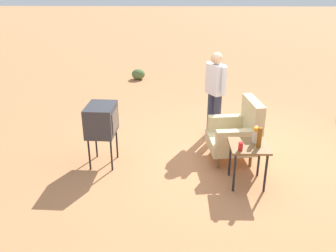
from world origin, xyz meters
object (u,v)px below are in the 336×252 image
Objects in this scene: person_standing at (215,90)px; bottle_tall_amber at (259,137)px; side_table at (249,151)px; flower_vase at (256,134)px; tv_on_stand at (101,120)px; armchair at (238,132)px; soda_can_red at (241,146)px.

person_standing is 5.47× the size of bottle_tall_amber.
flower_vase is (-0.08, 0.10, 0.24)m from side_table.
bottle_tall_amber is at bearing 10.80° from flower_vase.
bottle_tall_amber is at bearing 75.12° from tv_on_stand.
armchair is 0.98m from soda_can_red.
tv_on_stand reaches higher than bottle_tall_amber.
soda_can_red is (0.94, -0.13, 0.21)m from armchair.
armchair is at bearing 172.25° from soda_can_red.
bottle_tall_amber is at bearing 10.38° from armchair.
armchair is 1.03× the size of tv_on_stand.
tv_on_stand reaches higher than soda_can_red.
flower_vase reaches higher than soda_can_red.
tv_on_stand is at bearing -58.80° from person_standing.
person_standing reaches higher than bottle_tall_amber.
soda_can_red is (1.92, 0.18, -0.23)m from person_standing.
flower_vase is at bearing 78.08° from tv_on_stand.
soda_can_red is (0.75, 2.10, -0.08)m from tv_on_stand.
bottle_tall_amber is (-0.12, 0.28, 0.09)m from soda_can_red.
side_table is 0.28m from bottle_tall_amber.
person_standing is at bearing -162.56° from armchair.
side_table is 2.35m from tv_on_stand.
armchair is 3.53× the size of bottle_tall_amber.
person_standing is 1.73m from flower_vase.
side_table is 0.27m from flower_vase.
bottle_tall_amber is (0.83, 0.15, 0.30)m from armchair.
flower_vase is at bearing 10.30° from armchair.
tv_on_stand is (-0.58, -2.26, 0.23)m from side_table.
armchair is 1.65× the size of side_table.
flower_vase is (0.69, 0.13, 0.29)m from armchair.
bottle_tall_amber is (1.80, 0.46, -0.14)m from person_standing.
soda_can_red is at bearing -67.45° from bottle_tall_amber.
tv_on_stand is 2.41m from flower_vase.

